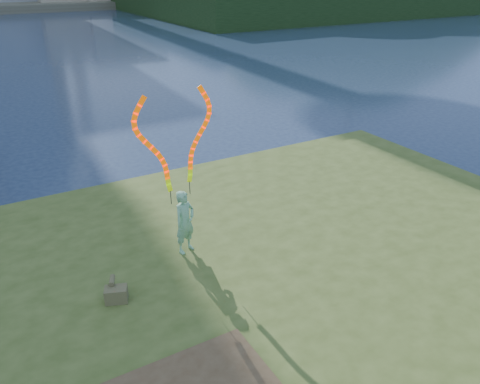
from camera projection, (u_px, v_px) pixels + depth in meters
ground at (222, 300)px, 9.94m from camera, size 320.00×320.00×0.00m
grassy_knoll at (285, 359)px, 8.00m from camera, size 20.00×18.00×0.80m
wooded_hill at (359, 6)px, 83.47m from camera, size 78.00×50.00×63.00m
woman_with_ribbons at (182, 190)px, 9.63m from camera, size 1.82×0.81×3.83m
canvas_bag at (116, 293)px, 8.63m from camera, size 0.48×0.54×0.39m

